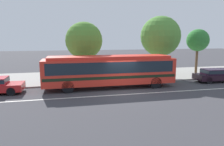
# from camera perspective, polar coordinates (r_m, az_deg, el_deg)

# --- Properties ---
(ground_plane) EXTENTS (120.00, 120.00, 0.00)m
(ground_plane) POSITION_cam_1_polar(r_m,az_deg,el_deg) (17.11, 3.06, -5.15)
(ground_plane) COLOR #3C3B40
(sidewalk_slab) EXTENTS (60.00, 8.00, 0.12)m
(sidewalk_slab) POSITION_cam_1_polar(r_m,az_deg,el_deg) (23.82, -1.61, -0.82)
(sidewalk_slab) COLOR #9A9590
(sidewalk_slab) RESTS_ON ground_plane
(lane_stripe_center) EXTENTS (56.00, 0.16, 0.01)m
(lane_stripe_center) POSITION_cam_1_polar(r_m,az_deg,el_deg) (16.37, 3.83, -5.83)
(lane_stripe_center) COLOR silver
(lane_stripe_center) RESTS_ON ground_plane
(transit_bus) EXTENTS (11.34, 2.54, 2.81)m
(transit_bus) POSITION_cam_1_polar(r_m,az_deg,el_deg) (18.24, -0.58, 1.02)
(transit_bus) COLOR red
(transit_bus) RESTS_ON ground_plane
(sedan_far_ahead) EXTENTS (4.75, 2.00, 1.29)m
(sedan_far_ahead) POSITION_cam_1_polar(r_m,az_deg,el_deg) (23.41, 26.70, -0.37)
(sedan_far_ahead) COLOR black
(sedan_far_ahead) RESTS_ON ground_plane
(pedestrian_waiting_near_sign) EXTENTS (0.48, 0.48, 1.59)m
(pedestrian_waiting_near_sign) POSITION_cam_1_polar(r_m,az_deg,el_deg) (20.62, -7.32, 0.26)
(pedestrian_waiting_near_sign) COLOR #1D2849
(pedestrian_waiting_near_sign) RESTS_ON sidewalk_slab
(pedestrian_walking_along_curb) EXTENTS (0.37, 0.37, 1.74)m
(pedestrian_walking_along_curb) POSITION_cam_1_polar(r_m,az_deg,el_deg) (21.16, 3.05, 0.83)
(pedestrian_walking_along_curb) COLOR #36323D
(pedestrian_walking_along_curb) RESTS_ON sidewalk_slab
(pedestrian_standing_by_tree) EXTENTS (0.42, 0.42, 1.67)m
(pedestrian_standing_by_tree) POSITION_cam_1_polar(r_m,az_deg,el_deg) (20.18, -13.52, 0.02)
(pedestrian_standing_by_tree) COLOR #263D32
(pedestrian_standing_by_tree) RESTS_ON sidewalk_slab
(bus_stop_sign) EXTENTS (0.08, 0.44, 2.59)m
(bus_stop_sign) POSITION_cam_1_polar(r_m,az_deg,el_deg) (21.16, 7.44, 2.49)
(bus_stop_sign) COLOR gray
(bus_stop_sign) RESTS_ON sidewalk_slab
(street_tree_near_stop) EXTENTS (3.69, 3.69, 5.80)m
(street_tree_near_stop) POSITION_cam_1_polar(r_m,az_deg,el_deg) (21.38, -7.61, 8.71)
(street_tree_near_stop) COLOR brown
(street_tree_near_stop) RESTS_ON sidewalk_slab
(street_tree_mid_block) EXTENTS (4.32, 4.32, 6.56)m
(street_tree_mid_block) POSITION_cam_1_polar(r_m,az_deg,el_deg) (23.73, 13.00, 9.70)
(street_tree_mid_block) COLOR brown
(street_tree_mid_block) RESTS_ON sidewalk_slab
(street_tree_far_end) EXTENTS (2.64, 2.64, 5.26)m
(street_tree_far_end) POSITION_cam_1_polar(r_m,az_deg,el_deg) (27.39, 22.27, 8.18)
(street_tree_far_end) COLOR brown
(street_tree_far_end) RESTS_ON sidewalk_slab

